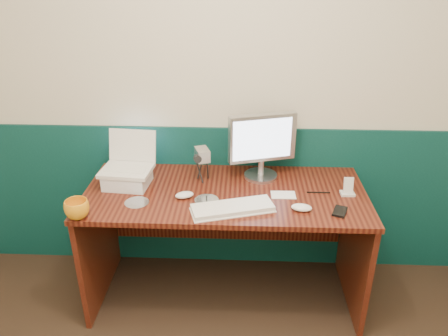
{
  "coord_description": "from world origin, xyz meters",
  "views": [
    {
      "loc": [
        0.07,
        -0.8,
        1.95
      ],
      "look_at": [
        -0.02,
        1.23,
        0.97
      ],
      "focal_mm": 35.0,
      "sensor_mm": 36.0,
      "label": 1
    }
  ],
  "objects_px": {
    "desk": "(225,246)",
    "monitor": "(262,147)",
    "camcorder": "(203,166)",
    "mug": "(77,209)",
    "laptop": "(125,153)",
    "keyboard": "(233,208)"
  },
  "relations": [
    {
      "from": "keyboard",
      "to": "desk",
      "type": "bearing_deg",
      "value": 86.3
    },
    {
      "from": "desk",
      "to": "laptop",
      "type": "xyz_separation_m",
      "value": [
        -0.57,
        0.05,
        0.58
      ]
    },
    {
      "from": "laptop",
      "to": "mug",
      "type": "height_order",
      "value": "laptop"
    },
    {
      "from": "desk",
      "to": "laptop",
      "type": "relative_size",
      "value": 5.66
    },
    {
      "from": "desk",
      "to": "keyboard",
      "type": "xyz_separation_m",
      "value": [
        0.05,
        -0.21,
        0.39
      ]
    },
    {
      "from": "desk",
      "to": "camcorder",
      "type": "distance_m",
      "value": 0.5
    },
    {
      "from": "laptop",
      "to": "monitor",
      "type": "relative_size",
      "value": 0.71
    },
    {
      "from": "monitor",
      "to": "mug",
      "type": "relative_size",
      "value": 3.19
    },
    {
      "from": "keyboard",
      "to": "laptop",
      "type": "bearing_deg",
      "value": 140.72
    },
    {
      "from": "desk",
      "to": "keyboard",
      "type": "relative_size",
      "value": 3.76
    },
    {
      "from": "laptop",
      "to": "monitor",
      "type": "xyz_separation_m",
      "value": [
        0.78,
        0.14,
        -0.0
      ]
    },
    {
      "from": "monitor",
      "to": "camcorder",
      "type": "relative_size",
      "value": 2.2
    },
    {
      "from": "monitor",
      "to": "camcorder",
      "type": "height_order",
      "value": "monitor"
    },
    {
      "from": "desk",
      "to": "monitor",
      "type": "distance_m",
      "value": 0.64
    },
    {
      "from": "mug",
      "to": "camcorder",
      "type": "distance_m",
      "value": 0.75
    },
    {
      "from": "keyboard",
      "to": "monitor",
      "type": "bearing_deg",
      "value": 51.6
    },
    {
      "from": "desk",
      "to": "monitor",
      "type": "bearing_deg",
      "value": 42.97
    },
    {
      "from": "laptop",
      "to": "mug",
      "type": "xyz_separation_m",
      "value": [
        -0.17,
        -0.36,
        -0.15
      ]
    },
    {
      "from": "monitor",
      "to": "mug",
      "type": "distance_m",
      "value": 1.08
    },
    {
      "from": "keyboard",
      "to": "camcorder",
      "type": "relative_size",
      "value": 2.36
    },
    {
      "from": "desk",
      "to": "monitor",
      "type": "xyz_separation_m",
      "value": [
        0.21,
        0.19,
        0.57
      ]
    },
    {
      "from": "keyboard",
      "to": "camcorder",
      "type": "xyz_separation_m",
      "value": [
        -0.19,
        0.34,
        0.08
      ]
    }
  ]
}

